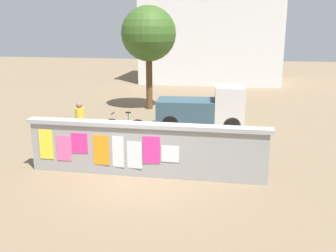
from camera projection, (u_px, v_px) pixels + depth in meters
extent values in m
plane|color=#7A664C|center=(184.00, 115.00, 19.36)|extent=(60.00, 60.00, 0.00)
cube|color=gray|center=(146.00, 152.00, 11.56)|extent=(6.97, 0.30, 1.47)
cube|color=#9B9B9B|center=(145.00, 125.00, 11.36)|extent=(7.17, 0.42, 0.12)
cube|color=yellow|center=(46.00, 144.00, 11.90)|extent=(0.43, 0.01, 0.91)
cube|color=#F9599E|center=(64.00, 148.00, 11.83)|extent=(0.45, 0.02, 0.76)
cube|color=#F42D8C|center=(80.00, 143.00, 11.70)|extent=(0.50, 0.02, 0.61)
cube|color=orange|center=(101.00, 150.00, 11.63)|extent=(0.49, 0.03, 0.90)
cube|color=silver|center=(118.00, 152.00, 11.54)|extent=(0.35, 0.03, 0.93)
cube|color=silver|center=(135.00, 155.00, 11.47)|extent=(0.45, 0.04, 0.81)
cube|color=#F42D8C|center=(151.00, 150.00, 11.34)|extent=(0.50, 0.03, 0.81)
cube|color=silver|center=(170.00, 154.00, 11.27)|extent=(0.51, 0.01, 0.48)
cylinder|color=black|center=(230.00, 118.00, 17.32)|extent=(0.71, 0.25, 0.70)
cylinder|color=black|center=(232.00, 125.00, 16.07)|extent=(0.71, 0.25, 0.70)
cylinder|color=black|center=(173.00, 117.00, 17.56)|extent=(0.71, 0.25, 0.70)
cylinder|color=black|center=(170.00, 124.00, 16.31)|extent=(0.71, 0.25, 0.70)
cube|color=silver|center=(229.00, 104.00, 16.51)|extent=(1.32, 1.59, 1.50)
cube|color=#334C59|center=(186.00, 110.00, 16.76)|extent=(2.51, 1.69, 0.90)
cylinder|color=black|center=(209.00, 148.00, 13.32)|extent=(0.61, 0.22, 0.60)
cylinder|color=black|center=(173.00, 144.00, 13.79)|extent=(0.61, 0.24, 0.60)
cube|color=silver|center=(191.00, 138.00, 13.49)|extent=(1.03, 0.44, 0.32)
cube|color=black|center=(186.00, 132.00, 13.52)|extent=(0.59, 0.33, 0.10)
cube|color=#262626|center=(207.00, 132.00, 13.22)|extent=(0.15, 0.56, 0.03)
cylinder|color=black|center=(112.00, 149.00, 13.15)|extent=(0.66, 0.09, 0.66)
cylinder|color=black|center=(143.00, 150.00, 13.05)|extent=(0.66, 0.09, 0.66)
cube|color=#1933A5|center=(127.00, 144.00, 13.06)|extent=(0.95, 0.12, 0.06)
cylinder|color=#1933A5|center=(132.00, 138.00, 12.99)|extent=(0.03, 0.03, 0.40)
cube|color=black|center=(131.00, 132.00, 12.94)|extent=(0.21, 0.10, 0.05)
cube|color=black|center=(113.00, 133.00, 13.01)|extent=(0.07, 0.44, 0.03)
cylinder|color=black|center=(112.00, 127.00, 15.95)|extent=(0.66, 0.07, 0.66)
cylinder|color=black|center=(138.00, 127.00, 15.83)|extent=(0.66, 0.07, 0.66)
cube|color=#197233|center=(125.00, 123.00, 15.84)|extent=(0.95, 0.09, 0.06)
cylinder|color=#197233|center=(128.00, 117.00, 15.77)|extent=(0.03, 0.03, 0.40)
cube|color=black|center=(128.00, 112.00, 15.72)|extent=(0.20, 0.09, 0.05)
cube|color=black|center=(113.00, 113.00, 15.81)|extent=(0.06, 0.44, 0.03)
cylinder|color=#338CBF|center=(82.00, 135.00, 14.46)|extent=(0.12, 0.12, 0.80)
cylinder|color=#338CBF|center=(80.00, 134.00, 14.60)|extent=(0.12, 0.12, 0.80)
cylinder|color=yellow|center=(80.00, 116.00, 14.36)|extent=(0.48, 0.48, 0.60)
sphere|color=#8C664C|center=(79.00, 105.00, 14.25)|extent=(0.22, 0.22, 0.22)
cylinder|color=brown|center=(149.00, 81.00, 20.51)|extent=(0.33, 0.33, 2.88)
sphere|color=#365A1F|center=(149.00, 34.00, 19.90)|extent=(2.77, 2.77, 2.77)
cube|color=silver|center=(212.00, 37.00, 29.98)|extent=(10.11, 5.62, 6.63)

